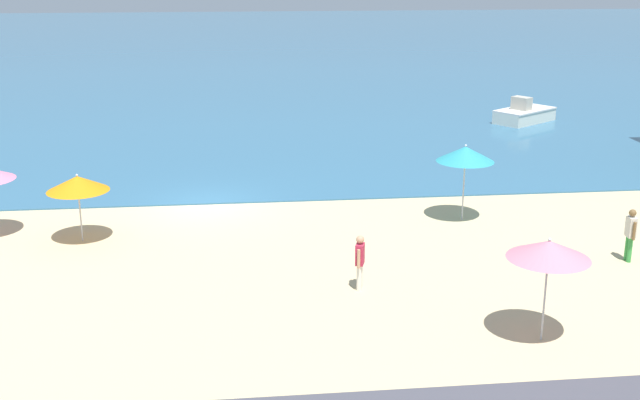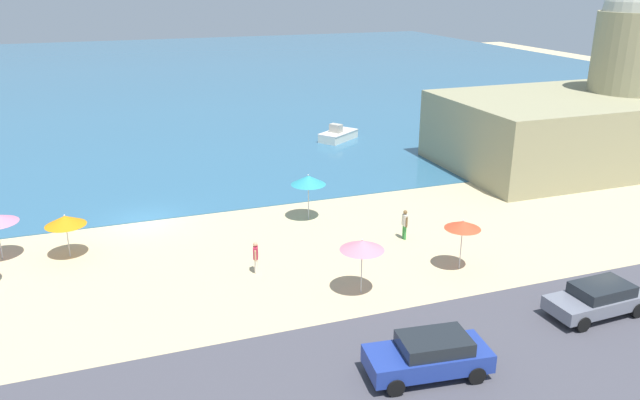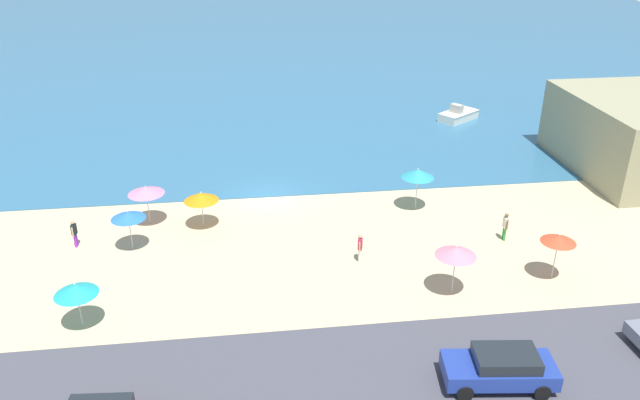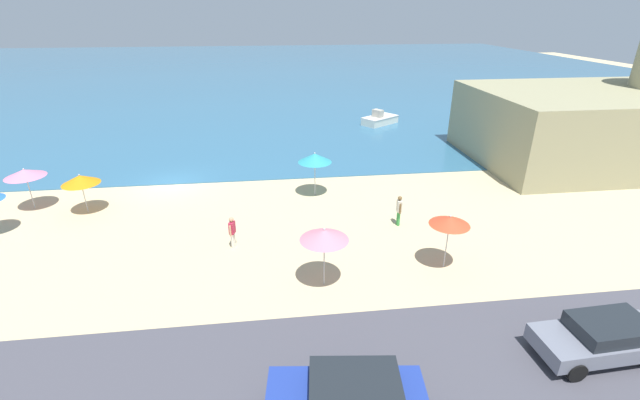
# 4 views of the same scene
# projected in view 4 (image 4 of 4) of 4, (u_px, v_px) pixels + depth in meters

# --- Properties ---
(ground_plane) EXTENTS (160.00, 160.00, 0.00)m
(ground_plane) POSITION_uv_depth(u_px,v_px,m) (172.00, 185.00, 27.60)
(ground_plane) COLOR #CEB789
(sea) EXTENTS (150.00, 110.00, 0.05)m
(sea) POSITION_uv_depth(u_px,v_px,m) (230.00, 71.00, 77.34)
(sea) COLOR #316588
(sea) RESTS_ON ground_plane
(beach_umbrella_0) EXTENTS (1.98, 1.98, 2.25)m
(beach_umbrella_0) POSITION_uv_depth(u_px,v_px,m) (80.00, 180.00, 23.15)
(beach_umbrella_0) COLOR #B2B2B7
(beach_umbrella_0) RESTS_ON ground_plane
(beach_umbrella_1) EXTENTS (1.97, 1.97, 2.61)m
(beach_umbrella_1) POSITION_uv_depth(u_px,v_px,m) (324.00, 235.00, 16.74)
(beach_umbrella_1) COLOR #B2B2B7
(beach_umbrella_1) RESTS_ON ground_plane
(beach_umbrella_3) EXTENTS (1.72, 1.72, 2.53)m
(beach_umbrella_3) POSITION_uv_depth(u_px,v_px,m) (450.00, 221.00, 17.94)
(beach_umbrella_3) COLOR #B2B2B7
(beach_umbrella_3) RESTS_ON ground_plane
(beach_umbrella_4) EXTENTS (2.00, 2.00, 2.71)m
(beach_umbrella_4) POSITION_uv_depth(u_px,v_px,m) (315.00, 158.00, 25.12)
(beach_umbrella_4) COLOR #B2B2B7
(beach_umbrella_4) RESTS_ON ground_plane
(beach_umbrella_6) EXTENTS (2.09, 2.09, 2.42)m
(beach_umbrella_6) POSITION_uv_depth(u_px,v_px,m) (25.00, 173.00, 23.47)
(beach_umbrella_6) COLOR #B2B2B7
(beach_umbrella_6) RESTS_ON ground_plane
(bather_0) EXTENTS (0.32, 0.55, 1.58)m
(bather_0) POSITION_uv_depth(u_px,v_px,m) (232.00, 231.00, 20.07)
(bather_0) COLOR silver
(bather_0) RESTS_ON ground_plane
(bather_2) EXTENTS (0.24, 0.57, 1.64)m
(bather_2) POSITION_uv_depth(u_px,v_px,m) (399.00, 209.00, 22.12)
(bather_2) COLOR green
(bather_2) RESTS_ON ground_plane
(parked_car_2) EXTENTS (4.49, 2.31, 1.49)m
(parked_car_2) POSITION_uv_depth(u_px,v_px,m) (348.00, 397.00, 11.53)
(parked_car_2) COLOR navy
(parked_car_2) RESTS_ON coastal_road
(parked_car_3) EXTENTS (4.30, 1.99, 1.36)m
(parked_car_3) POSITION_uv_depth(u_px,v_px,m) (603.00, 337.00, 13.71)
(parked_car_3) COLOR slate
(parked_car_3) RESTS_ON coastal_road
(skiff_nearshore) EXTENTS (4.06, 3.53, 1.45)m
(skiff_nearshore) POSITION_uv_depth(u_px,v_px,m) (380.00, 119.00, 41.66)
(skiff_nearshore) COLOR silver
(skiff_nearshore) RESTS_ON sea
(harbor_fortress) EXTENTS (17.77, 11.62, 13.49)m
(harbor_fortress) POSITION_uv_depth(u_px,v_px,m) (626.00, 105.00, 30.88)
(harbor_fortress) COLOR gray
(harbor_fortress) RESTS_ON ground_plane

